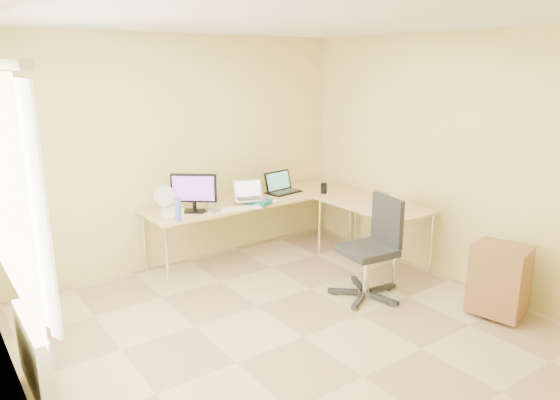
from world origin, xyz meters
TOP-DOWN VIEW (x-y plane):
  - floor at (0.00, 0.00)m, footprint 4.50×4.50m
  - ceiling at (0.00, 0.00)m, footprint 4.50×4.50m
  - wall_back at (0.00, 2.25)m, footprint 4.50×0.00m
  - wall_left at (-2.10, 0.00)m, footprint 0.00×4.50m
  - wall_right at (2.10, 0.00)m, footprint 0.00×4.50m
  - desk_main at (0.72, 1.85)m, footprint 2.65×0.70m
  - desk_return at (1.70, 0.85)m, footprint 0.70×1.30m
  - monitor at (-0.11, 1.76)m, footprint 0.48×0.44m
  - book_stack at (0.63, 1.64)m, footprint 0.31×0.35m
  - laptop_center at (0.54, 1.68)m, footprint 0.40×0.35m
  - laptop_black at (1.16, 1.87)m, footprint 0.45×0.36m
  - keyboard at (0.34, 1.55)m, footprint 0.47×0.26m
  - mouse at (0.79, 1.55)m, footprint 0.12×0.09m
  - mug at (0.08, 1.76)m, footprint 0.14×0.14m
  - cd_stack at (0.03, 1.63)m, footprint 0.15×0.15m
  - water_bottle at (-0.40, 1.55)m, footprint 0.08×0.08m
  - papers at (-0.34, 1.87)m, footprint 0.26×0.33m
  - white_box at (-0.33, 1.82)m, footprint 0.22×0.18m
  - desk_fan at (-0.40, 1.90)m, footprint 0.29×0.29m
  - black_cup at (1.55, 1.55)m, footprint 0.09×0.09m
  - laptop_return at (1.60, 0.54)m, footprint 0.31×0.25m
  - office_chair at (1.01, 0.26)m, footprint 0.69×0.69m
  - cabinet at (1.71, -0.74)m, footprint 0.47×0.54m
  - radiator at (-2.03, 0.40)m, footprint 0.09×0.80m
  - window at (-2.05, 0.40)m, footprint 0.10×1.80m

SIDE VIEW (x-z plane):
  - floor at x=0.00m, z-range 0.00..0.00m
  - radiator at x=-2.03m, z-range 0.07..0.62m
  - cabinet at x=1.71m, z-range 0.04..0.68m
  - desk_main at x=0.72m, z-range 0.00..0.73m
  - desk_return at x=1.70m, z-range 0.00..0.73m
  - office_chair at x=1.01m, z-range -0.01..1.01m
  - papers at x=-0.34m, z-range 0.73..0.74m
  - keyboard at x=0.34m, z-range 0.73..0.75m
  - cd_stack at x=0.03m, z-range 0.73..0.76m
  - mouse at x=0.79m, z-range 0.73..0.77m
  - book_stack at x=0.63m, z-range 0.73..0.78m
  - white_box at x=-0.33m, z-range 0.73..0.80m
  - mug at x=0.08m, z-range 0.73..0.83m
  - black_cup at x=1.55m, z-range 0.73..0.86m
  - laptop_return at x=1.60m, z-range 0.73..0.93m
  - water_bottle at x=-0.40m, z-range 0.73..0.97m
  - laptop_black at x=1.16m, z-range 0.73..0.99m
  - desk_fan at x=-0.40m, z-range 0.73..1.01m
  - laptop_center at x=0.54m, z-range 0.78..1.00m
  - monitor at x=-0.11m, z-range 0.73..1.15m
  - wall_back at x=0.00m, z-range -0.95..3.55m
  - wall_left at x=-2.10m, z-range -0.95..3.55m
  - wall_right at x=2.10m, z-range -0.95..3.55m
  - window at x=-2.05m, z-range 0.85..2.25m
  - ceiling at x=0.00m, z-range 2.60..2.60m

